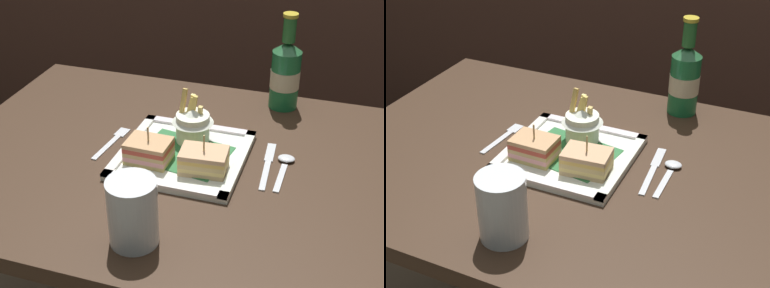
# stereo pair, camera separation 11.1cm
# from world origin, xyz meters

# --- Properties ---
(dining_table) EXTENTS (1.09, 0.73, 0.78)m
(dining_table) POSITION_xyz_m (0.00, 0.00, 0.64)
(dining_table) COLOR #3A2719
(dining_table) RESTS_ON ground_plane
(square_plate) EXTENTS (0.26, 0.26, 0.02)m
(square_plate) POSITION_xyz_m (-0.04, 0.01, 0.79)
(square_plate) COLOR white
(square_plate) RESTS_ON dining_table
(sandwich_half_left) EXTENTS (0.09, 0.07, 0.08)m
(sandwich_half_left) POSITION_xyz_m (-0.10, -0.04, 0.81)
(sandwich_half_left) COLOR tan
(sandwich_half_left) RESTS_ON square_plate
(sandwich_half_right) EXTENTS (0.10, 0.07, 0.08)m
(sandwich_half_right) POSITION_xyz_m (0.02, -0.04, 0.81)
(sandwich_half_right) COLOR tan
(sandwich_half_right) RESTS_ON square_plate
(fries_cup) EXTENTS (0.09, 0.09, 0.11)m
(fries_cup) POSITION_xyz_m (-0.04, 0.06, 0.83)
(fries_cup) COLOR white
(fries_cup) RESTS_ON square_plate
(beer_bottle) EXTENTS (0.07, 0.07, 0.23)m
(beer_bottle) POSITION_xyz_m (0.12, 0.30, 0.87)
(beer_bottle) COLOR #1C6F3C
(beer_bottle) RESTS_ON dining_table
(water_glass) EXTENTS (0.08, 0.08, 0.12)m
(water_glass) POSITION_xyz_m (-0.04, -0.26, 0.83)
(water_glass) COLOR silver
(water_glass) RESTS_ON dining_table
(fork) EXTENTS (0.03, 0.14, 0.00)m
(fork) POSITION_xyz_m (-0.21, 0.02, 0.78)
(fork) COLOR silver
(fork) RESTS_ON dining_table
(knife) EXTENTS (0.03, 0.17, 0.00)m
(knife) POSITION_xyz_m (0.13, 0.04, 0.78)
(knife) COLOR silver
(knife) RESTS_ON dining_table
(spoon) EXTENTS (0.03, 0.13, 0.01)m
(spoon) POSITION_xyz_m (0.17, 0.04, 0.78)
(spoon) COLOR silver
(spoon) RESTS_ON dining_table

